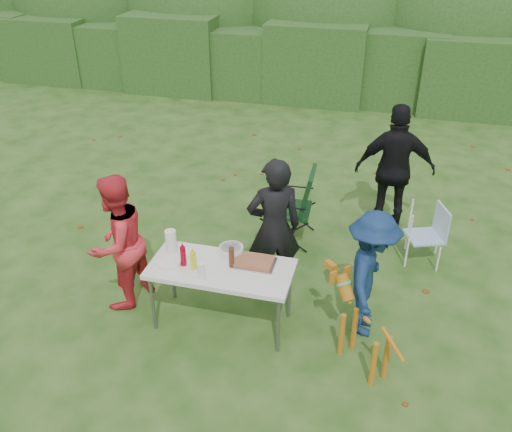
% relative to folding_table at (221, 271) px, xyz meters
% --- Properties ---
extents(ground, '(80.00, 80.00, 0.00)m').
position_rel_folding_table_xyz_m(ground, '(-0.27, 0.06, -0.69)').
color(ground, '#1E4211').
extents(hedge_row, '(22.00, 1.40, 1.70)m').
position_rel_folding_table_xyz_m(hedge_row, '(-0.27, 8.06, 0.16)').
color(hedge_row, '#23471C').
rests_on(hedge_row, ground).
extents(shrub_backdrop, '(20.00, 2.60, 3.20)m').
position_rel_folding_table_xyz_m(shrub_backdrop, '(-0.27, 9.66, 0.91)').
color(shrub_backdrop, '#3D6628').
rests_on(shrub_backdrop, ground).
extents(folding_table, '(1.50, 0.70, 0.74)m').
position_rel_folding_table_xyz_m(folding_table, '(0.00, 0.00, 0.00)').
color(folding_table, silver).
rests_on(folding_table, ground).
extents(person_cook, '(0.73, 0.62, 1.70)m').
position_rel_folding_table_xyz_m(person_cook, '(0.40, 0.72, 0.16)').
color(person_cook, black).
rests_on(person_cook, ground).
extents(person_red_jacket, '(0.79, 0.91, 1.59)m').
position_rel_folding_table_xyz_m(person_red_jacket, '(-1.21, 0.08, 0.11)').
color(person_red_jacket, red).
rests_on(person_red_jacket, ground).
extents(person_black_puffy, '(1.10, 0.57, 1.81)m').
position_rel_folding_table_xyz_m(person_black_puffy, '(1.65, 2.52, 0.22)').
color(person_black_puffy, black).
rests_on(person_black_puffy, ground).
extents(child, '(0.56, 0.94, 1.43)m').
position_rel_folding_table_xyz_m(child, '(1.51, 0.29, 0.03)').
color(child, navy).
rests_on(child, ground).
extents(dog, '(0.93, 0.92, 0.89)m').
position_rel_folding_table_xyz_m(dog, '(1.53, -0.27, -0.24)').
color(dog, '#A66415').
rests_on(dog, ground).
extents(camping_chair, '(0.70, 0.70, 1.06)m').
position_rel_folding_table_xyz_m(camping_chair, '(0.35, 1.85, -0.16)').
color(camping_chair, black).
rests_on(camping_chair, ground).
extents(lawn_chair, '(0.59, 0.59, 0.77)m').
position_rel_folding_table_xyz_m(lawn_chair, '(2.11, 1.79, -0.30)').
color(lawn_chair, '#3A7CC5').
rests_on(lawn_chair, ground).
extents(food_tray, '(0.45, 0.30, 0.02)m').
position_rel_folding_table_xyz_m(food_tray, '(0.32, 0.14, 0.06)').
color(food_tray, '#B7B7BA').
rests_on(food_tray, folding_table).
extents(focaccia_bread, '(0.40, 0.26, 0.04)m').
position_rel_folding_table_xyz_m(focaccia_bread, '(0.32, 0.14, 0.09)').
color(focaccia_bread, '#99593A').
rests_on(focaccia_bread, food_tray).
extents(mustard_bottle, '(0.06, 0.06, 0.20)m').
position_rel_folding_table_xyz_m(mustard_bottle, '(-0.26, -0.09, 0.15)').
color(mustard_bottle, '#C9D612').
rests_on(mustard_bottle, folding_table).
extents(ketchup_bottle, '(0.06, 0.06, 0.22)m').
position_rel_folding_table_xyz_m(ketchup_bottle, '(-0.39, -0.06, 0.16)').
color(ketchup_bottle, '#920014').
rests_on(ketchup_bottle, folding_table).
extents(beer_bottle, '(0.06, 0.06, 0.24)m').
position_rel_folding_table_xyz_m(beer_bottle, '(0.11, 0.02, 0.17)').
color(beer_bottle, '#47230F').
rests_on(beer_bottle, folding_table).
extents(paper_towel_roll, '(0.12, 0.12, 0.26)m').
position_rel_folding_table_xyz_m(paper_towel_roll, '(-0.60, 0.14, 0.18)').
color(paper_towel_roll, white).
rests_on(paper_towel_roll, folding_table).
extents(cup_stack, '(0.08, 0.08, 0.18)m').
position_rel_folding_table_xyz_m(cup_stack, '(-0.13, -0.23, 0.14)').
color(cup_stack, white).
rests_on(cup_stack, folding_table).
extents(pasta_bowl, '(0.26, 0.26, 0.10)m').
position_rel_folding_table_xyz_m(pasta_bowl, '(0.04, 0.25, 0.10)').
color(pasta_bowl, silver).
rests_on(pasta_bowl, folding_table).
extents(plate_stack, '(0.24, 0.24, 0.05)m').
position_rel_folding_table_xyz_m(plate_stack, '(-0.53, -0.11, 0.08)').
color(plate_stack, white).
rests_on(plate_stack, folding_table).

